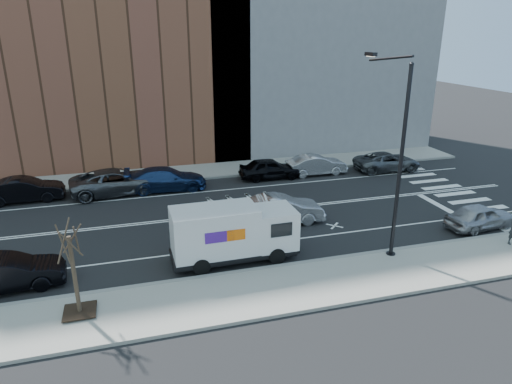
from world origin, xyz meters
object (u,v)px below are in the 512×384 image
far_parked_b (25,190)px  near_parked_front (480,216)px  driving_sedan (280,210)px  fedex_van (233,232)px

far_parked_b → near_parked_front: far_parked_b is taller
far_parked_b → driving_sedan: bearing=-120.9°
far_parked_b → driving_sedan: 16.37m
far_parked_b → driving_sedan: size_ratio=0.96×
fedex_van → near_parked_front: bearing=-1.4°
far_parked_b → near_parked_front: bearing=-117.4°
near_parked_front → far_parked_b: bearing=58.8°
fedex_van → far_parked_b: size_ratio=1.27×
driving_sedan → near_parked_front: bearing=-107.8°
fedex_van → near_parked_front: (13.83, -0.16, -0.72)m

